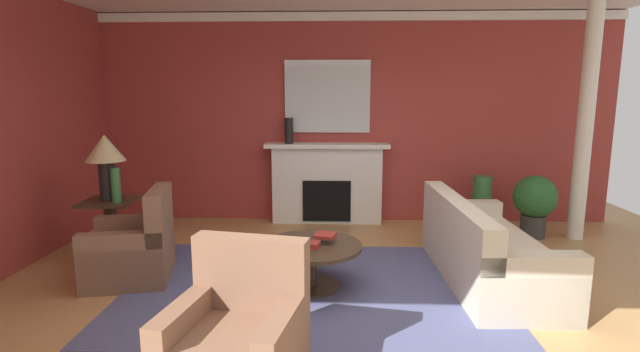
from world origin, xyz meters
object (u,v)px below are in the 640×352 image
object	(u,v)px
table_lamp	(105,154)
side_table	(111,225)
armchair_near_window	(134,251)
vase_mantel_left	(289,131)
fireplace	(327,185)
vase_on_side_table	(116,185)
vase_tall_corner	(481,203)
potted_plant	(535,201)
sofa	(484,253)
coffee_table	(311,255)
armchair_facing_fireplace	(237,345)
mantel_mirror	(327,97)

from	to	relation	value
table_lamp	side_table	bearing A→B (deg)	0.00
armchair_near_window	vase_mantel_left	world-z (taller)	vase_mantel_left
fireplace	vase_on_side_table	size ratio (longest dim) A/B	4.60
vase_tall_corner	potted_plant	world-z (taller)	potted_plant
sofa	armchair_near_window	bearing A→B (deg)	-178.42
table_lamp	vase_on_side_table	bearing A→B (deg)	-38.66
fireplace	coffee_table	xyz separation A→B (m)	(-0.10, -2.43, -0.22)
vase_tall_corner	vase_on_side_table	distance (m)	4.76
armchair_near_window	side_table	bearing A→B (deg)	130.38
table_lamp	potted_plant	xyz separation A→B (m)	(5.24, 1.04, -0.73)
sofa	vase_tall_corner	world-z (taller)	sofa
armchair_facing_fireplace	vase_on_side_table	bearing A→B (deg)	128.58
armchair_facing_fireplace	potted_plant	world-z (taller)	armchair_facing_fireplace
armchair_facing_fireplace	table_lamp	distance (m)	3.26
mantel_mirror	sofa	distance (m)	3.24
sofa	armchair_near_window	size ratio (longest dim) A/B	2.25
sofa	side_table	bearing A→B (deg)	172.86
fireplace	side_table	bearing A→B (deg)	-146.01
mantel_mirror	vase_mantel_left	distance (m)	0.75
mantel_mirror	side_table	world-z (taller)	mantel_mirror
table_lamp	potted_plant	size ratio (longest dim) A/B	0.90
coffee_table	vase_on_side_table	world-z (taller)	vase_on_side_table
armchair_facing_fireplace	vase_tall_corner	xyz separation A→B (m)	(2.66, 3.78, 0.08)
armchair_facing_fireplace	potted_plant	distance (m)	4.75
mantel_mirror	vase_mantel_left	bearing A→B (deg)	-162.82
sofa	vase_tall_corner	distance (m)	1.95
sofa	mantel_mirror	bearing A→B (deg)	125.89
side_table	vase_mantel_left	xyz separation A→B (m)	(1.92, 1.61, 0.97)
armchair_near_window	potted_plant	world-z (taller)	armchair_near_window
coffee_table	vase_on_side_table	xyz separation A→B (m)	(-2.22, 0.65, 0.56)
fireplace	vase_mantel_left	bearing A→B (deg)	-174.86
armchair_facing_fireplace	side_table	bearing A→B (deg)	129.36
fireplace	armchair_facing_fireplace	size ratio (longest dim) A/B	1.89
mantel_mirror	coffee_table	size ratio (longest dim) A/B	1.24
coffee_table	potted_plant	size ratio (longest dim) A/B	1.20
armchair_near_window	coffee_table	size ratio (longest dim) A/B	0.95
armchair_near_window	vase_mantel_left	bearing A→B (deg)	58.05
armchair_near_window	side_table	world-z (taller)	armchair_near_window
armchair_near_window	armchair_facing_fireplace	world-z (taller)	same
vase_mantel_left	table_lamp	bearing A→B (deg)	-139.91
mantel_mirror	potted_plant	xyz separation A→B (m)	(2.78, -0.75, -1.36)
vase_mantel_left	vase_on_side_table	size ratio (longest dim) A/B	0.95
armchair_near_window	armchair_facing_fireplace	distance (m)	2.31
armchair_near_window	table_lamp	size ratio (longest dim) A/B	1.27
vase_tall_corner	potted_plant	distance (m)	0.69
mantel_mirror	side_table	distance (m)	3.37
armchair_facing_fireplace	side_table	world-z (taller)	armchair_facing_fireplace
fireplace	mantel_mirror	bearing A→B (deg)	90.00
vase_on_side_table	potted_plant	size ratio (longest dim) A/B	0.47
vase_tall_corner	potted_plant	size ratio (longest dim) A/B	0.92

